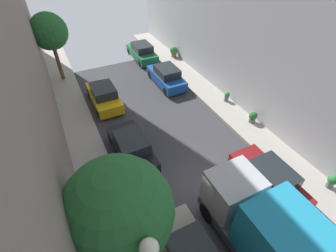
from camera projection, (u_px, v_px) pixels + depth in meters
ground at (208, 189)px, 12.68m from camera, size 32.00×32.00×0.00m
sidewalk_left at (115, 230)px, 10.93m from camera, size 2.00×44.00×0.15m
sidewalk_right at (280, 156)px, 14.33m from camera, size 2.00×44.00×0.15m
parked_car_left_2 at (132, 147)px, 13.96m from camera, size 1.78×4.20×1.57m
parked_car_left_3 at (104, 96)px, 18.02m from camera, size 1.78×4.20×1.57m
parked_car_right_0 at (269, 179)px, 12.26m from camera, size 1.78×4.20×1.57m
parked_car_right_1 at (166, 77)px, 20.22m from camera, size 1.78×4.20×1.57m
parked_car_right_2 at (142, 52)px, 23.91m from camera, size 1.78×4.20×1.57m
delivery_truck at (278, 246)px, 8.71m from camera, size 2.26×6.60×3.38m
street_tree_0 at (49, 32)px, 18.48m from camera, size 2.78×2.78×5.42m
street_tree_2 at (118, 211)px, 6.63m from camera, size 3.11×3.11×6.07m
potted_plant_0 at (227, 96)px, 18.29m from camera, size 0.38×0.38×0.73m
potted_plant_2 at (253, 117)px, 16.35m from camera, size 0.54×0.54×0.78m
potted_plant_3 at (174, 51)px, 24.08m from camera, size 0.76×0.76×1.03m
potted_plant_4 at (332, 181)px, 12.29m from camera, size 0.51×0.51×0.82m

